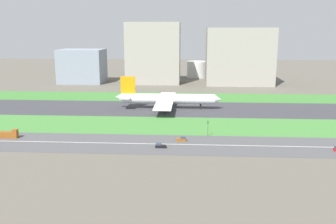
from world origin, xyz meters
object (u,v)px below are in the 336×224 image
Objects in this scene: truck_2 at (9,134)px; traffic_light at (208,127)px; fuel_tank_centre at (223,70)px; car_2 at (160,146)px; airliner at (166,99)px; fuel_tank_west at (197,69)px; hangar_building at (153,53)px; terminal_building at (82,66)px; car_1 at (182,139)px; office_tower at (239,56)px.

traffic_light is at bearing 5.14° from truck_2.
fuel_tank_centre is at bearing 83.59° from traffic_light.
traffic_light reaches higher than car_2.
traffic_light is (23.15, -60.01, -1.94)m from airliner.
traffic_light is at bearing -89.44° from fuel_tank_west.
hangar_building reaches higher than car_2.
traffic_light is (20.15, 17.99, 3.37)m from car_2.
terminal_building is (-85.17, 114.00, 8.95)m from airliner.
fuel_tank_west is at bearing 87.61° from car_1.
terminal_building is 140.51m from fuel_tank_centre.
fuel_tank_west is (9.47, 227.00, 7.26)m from car_1.
airliner is at bearing -106.71° from fuel_tank_centre.
terminal_building reaches higher than fuel_tank_centre.
car_1 is at bearing -92.39° from fuel_tank_west.
hangar_building is at bearing 180.00° from office_tower.
office_tower is at bearing -105.86° from car_2.
hangar_building is at bearing 99.59° from car_1.
hangar_building is (46.58, 182.00, 25.50)m from truck_2.
car_1 is at bearing -130.47° from car_2.
hangar_building reaches higher than car_1.
airliner reaches higher than truck_2.
traffic_light is 0.13× the size of hangar_building.
terminal_building is at bearing 180.00° from hangar_building.
fuel_tank_centre is (132.91, 45.00, -7.35)m from terminal_building.
terminal_building is (-108.32, 174.01, 10.89)m from traffic_light.
traffic_light is at bearing -96.41° from fuel_tank_centre.
terminal_building is at bearing 180.00° from office_tower.
office_tower reaches higher than truck_2.
fuel_tank_west is (-2.15, 219.01, 3.90)m from traffic_light.
fuel_tank_west is at bearing 69.07° from truck_2.
office_tower is at bearing 0.00° from hangar_building.
fuel_tank_centre is (66.97, 45.00, -19.34)m from hangar_building.
office_tower is at bearing 75.81° from car_1.
airliner reaches higher than car_2.
car_1 is 0.08× the size of hangar_building.
truck_2 is 89.35m from traffic_light.
terminal_building is at bearing 126.76° from airliner.
terminal_building reaches higher than truck_2.
airliner is 1.64× the size of terminal_building.
car_2 is 69.52m from truck_2.
fuel_tank_centre is (24.59, 219.01, 3.54)m from traffic_light.
truck_2 is 0.21× the size of terminal_building.
office_tower is (46.02, 182.00, 23.85)m from car_1.
truck_2 is 243.12m from fuel_tank_west.
hangar_building is at bearing -83.40° from car_2.
office_tower is at bearing 55.87° from truck_2.
airliner is 117.49m from hangar_building.
car_1 is 0.11× the size of terminal_building.
traffic_light is 178.55m from office_tower.
fuel_tank_west is (40.22, 45.00, -18.98)m from hangar_building.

